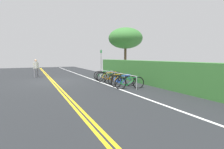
{
  "coord_description": "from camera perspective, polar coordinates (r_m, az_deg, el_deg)",
  "views": [
    {
      "loc": [
        13.09,
        -1.41,
        1.79
      ],
      "look_at": [
        3.31,
        3.3,
        0.67
      ],
      "focal_mm": 27.17,
      "sensor_mm": 36.0,
      "label": 1
    }
  ],
  "objects": [
    {
      "name": "centre_line_yellow_inner",
      "position": [
        13.28,
        -19.73,
        -2.18
      ],
      "size": [
        33.72,
        0.1,
        0.0
      ],
      "primitive_type": "cube",
      "color": "gold",
      "rests_on": "ground_plane"
    },
    {
      "name": "sign_post_near",
      "position": [
        14.48,
        -3.71,
        4.56
      ],
      "size": [
        0.36,
        0.06,
        2.43
      ],
      "color": "gray",
      "rests_on": "ground_plane"
    },
    {
      "name": "tree_near_left",
      "position": [
        17.66,
        4.55,
        12.01
      ],
      "size": [
        3.45,
        3.45,
        4.74
      ],
      "color": "brown",
      "rests_on": "ground_plane"
    },
    {
      "name": "bike_lane_stripe_white",
      "position": [
        13.93,
        -6.95,
        -1.51
      ],
      "size": [
        33.72,
        0.12,
        0.0
      ],
      "primitive_type": "cube",
      "color": "white",
      "rests_on": "ground_plane"
    },
    {
      "name": "bicycle_6",
      "position": [
        9.67,
        5.88,
        -2.79
      ],
      "size": [
        0.55,
        1.73,
        0.71
      ],
      "color": "black",
      "rests_on": "ground_plane"
    },
    {
      "name": "hedge_backdrop",
      "position": [
        11.35,
        13.0,
        0.59
      ],
      "size": [
        14.37,
        0.83,
        1.54
      ],
      "primitive_type": "cube",
      "color": "#387533",
      "rests_on": "ground_plane"
    },
    {
      "name": "bicycle_3",
      "position": [
        11.66,
        1.23,
        -1.34
      ],
      "size": [
        0.46,
        1.74,
        0.69
      ],
      "color": "black",
      "rests_on": "ground_plane"
    },
    {
      "name": "bicycle_5",
      "position": [
        10.28,
        3.92,
        -2.14
      ],
      "size": [
        0.46,
        1.7,
        0.76
      ],
      "color": "black",
      "rests_on": "ground_plane"
    },
    {
      "name": "centre_line_yellow_outer",
      "position": [
        13.3,
        -19.05,
        -2.15
      ],
      "size": [
        33.72,
        0.1,
        0.0
      ],
      "primitive_type": "cube",
      "color": "gold",
      "rests_on": "ground_plane"
    },
    {
      "name": "bike_rack",
      "position": [
        11.6,
        0.88,
        -0.16
      ],
      "size": [
        5.42,
        0.05,
        0.76
      ],
      "color": "#9EA0A5",
      "rests_on": "ground_plane"
    },
    {
      "name": "bicycle_4",
      "position": [
        10.97,
        3.11,
        -1.76
      ],
      "size": [
        0.61,
        1.71,
        0.7
      ],
      "color": "black",
      "rests_on": "ground_plane"
    },
    {
      "name": "ground_plane",
      "position": [
        13.29,
        -19.39,
        -2.28
      ],
      "size": [
        37.47,
        11.89,
        0.05
      ],
      "primitive_type": "cube",
      "color": "#232628"
    },
    {
      "name": "pedestrian",
      "position": [
        16.35,
        -24.21,
        2.31
      ],
      "size": [
        0.32,
        0.45,
        1.6
      ],
      "color": "slate",
      "rests_on": "ground_plane"
    },
    {
      "name": "bicycle_1",
      "position": [
        12.97,
        -1.84,
        -0.48
      ],
      "size": [
        0.46,
        1.82,
        0.74
      ],
      "color": "black",
      "rests_on": "ground_plane"
    },
    {
      "name": "bicycle_0",
      "position": [
        13.56,
        -2.73,
        -0.22
      ],
      "size": [
        0.46,
        1.74,
        0.74
      ],
      "color": "black",
      "rests_on": "ground_plane"
    },
    {
      "name": "bicycle_2",
      "position": [
        12.19,
        -0.85,
        -0.82
      ],
      "size": [
        0.57,
        1.8,
        0.77
      ],
      "color": "black",
      "rests_on": "ground_plane"
    }
  ]
}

